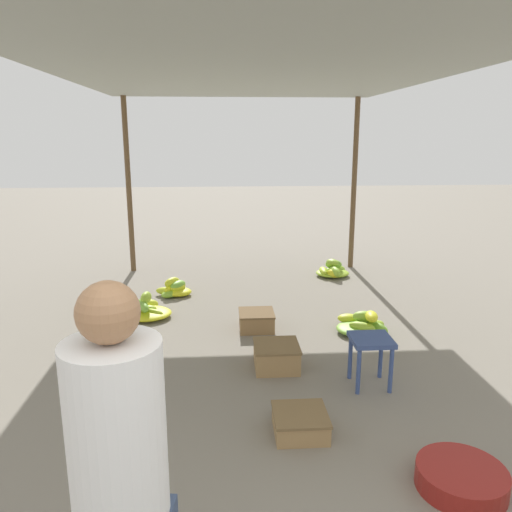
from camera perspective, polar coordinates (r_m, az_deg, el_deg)
name	(u,v)px	position (r m, az deg, el deg)	size (l,w,h in m)	color
canopy_post_back_left	(129,187)	(7.92, -14.35, 7.70)	(0.08, 0.08, 2.66)	brown
canopy_post_back_right	(354,185)	(8.06, 11.14, 7.96)	(0.08, 0.08, 2.66)	brown
canopy_tarp	(258,65)	(4.59, 0.20, 21.00)	(3.89, 6.82, 0.04)	#9EA399
vendor_foreground	(121,490)	(2.04, -15.17, -24.36)	(0.39, 0.39, 1.63)	#384766
stool	(371,347)	(4.38, 13.00, -10.12)	(0.34, 0.34, 0.44)	#384C84
basin_black	(461,478)	(3.53, 22.40, -22.45)	(0.54, 0.54, 0.14)	maroon
banana_pile_left_0	(146,310)	(6.05, -12.46, -6.05)	(0.58, 0.62, 0.32)	#74B337
banana_pile_left_1	(175,289)	(6.77, -9.25, -3.71)	(0.50, 0.41, 0.24)	#C5D329
banana_pile_right_1	(333,271)	(7.67, 8.80, -1.68)	(0.51, 0.53, 0.26)	#9AC230
banana_pile_right_2	(364,326)	(5.58, 12.24, -7.77)	(0.57, 0.53, 0.26)	#7BB536
crate_near	(276,356)	(4.68, 2.35, -11.36)	(0.41, 0.41, 0.23)	#9E7A4C
crate_mid	(300,423)	(3.79, 5.08, -18.45)	(0.39, 0.39, 0.16)	#9E7A4C
crate_far	(257,320)	(5.55, 0.06, -7.38)	(0.38, 0.38, 0.20)	olive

